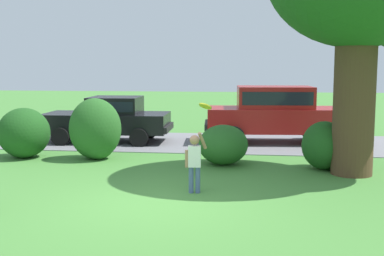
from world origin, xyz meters
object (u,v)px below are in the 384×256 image
at_px(child_thrower, 195,159).
at_px(frisbee, 205,106).
at_px(parked_sedan, 109,118).
at_px(parked_suv, 274,111).

height_order(child_thrower, frisbee, frisbee).
relative_size(parked_sedan, child_thrower, 3.46).
relative_size(parked_suv, child_thrower, 3.75).
xyz_separation_m(parked_suv, child_thrower, (-1.90, -6.96, -0.36)).
distance_m(parked_sedan, child_thrower, 7.44).
bearing_deg(child_thrower, parked_sedan, 119.83).
bearing_deg(parked_sedan, frisbee, -57.59).
bearing_deg(parked_sedan, parked_suv, 5.19).
distance_m(parked_suv, child_thrower, 7.22).
xyz_separation_m(parked_sedan, parked_suv, (5.60, 0.51, 0.23)).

